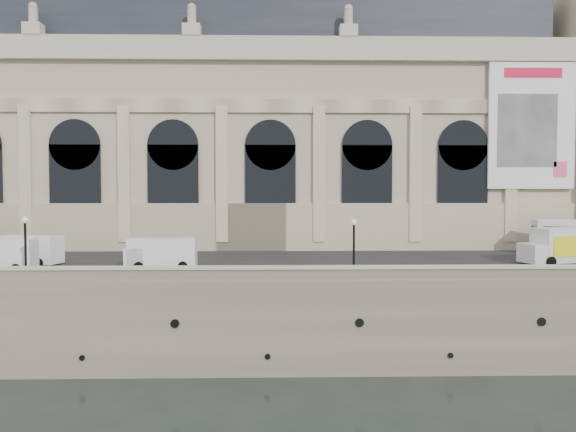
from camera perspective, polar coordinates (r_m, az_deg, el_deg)
name	(u,v)px	position (r m, az deg, el deg)	size (l,w,h in m)	color
ground	(329,377)	(38.27, 4.17, -16.01)	(260.00, 260.00, 0.00)	black
quay	(303,264)	(71.81, 1.52, -4.89)	(160.00, 70.00, 6.00)	gray
street	(314,260)	(50.63, 2.68, -4.48)	(160.00, 24.00, 0.06)	#2D2D2D
parapet	(328,275)	(37.31, 4.11, -6.03)	(160.00, 1.40, 1.21)	gray
museum	(254,128)	(67.50, -3.43, 8.88)	(69.00, 18.70, 29.10)	#C0B194
van_a	(26,250)	(51.96, -25.11, -3.16)	(5.86, 3.33, 2.46)	white
van_c	(158,254)	(45.70, -13.05, -3.74)	(5.58, 2.50, 2.44)	white
box_truck	(566,246)	(53.31, 26.43, -2.73)	(8.04, 4.20, 3.10)	silver
lamp_left	(26,250)	(41.75, -25.11, -3.13)	(0.46, 0.46, 4.47)	black
lamp_right	(354,250)	(39.36, 6.70, -3.41)	(0.43, 0.43, 4.25)	black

